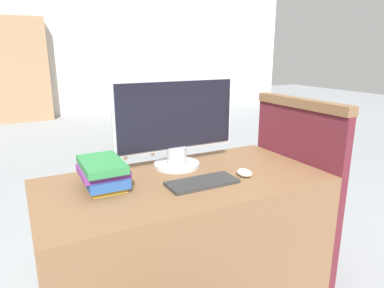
{
  "coord_description": "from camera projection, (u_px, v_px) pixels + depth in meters",
  "views": [
    {
      "loc": [
        -0.69,
        -1.04,
        1.36
      ],
      "look_at": [
        0.02,
        0.31,
        0.94
      ],
      "focal_mm": 32.0,
      "sensor_mm": 36.0,
      "label": 1
    }
  ],
  "objects": [
    {
      "name": "desk",
      "position": [
        185.0,
        249.0,
        1.75
      ],
      "size": [
        1.37,
        0.69,
        0.76
      ],
      "color": "brown",
      "rests_on": "ground_plane"
    },
    {
      "name": "carrel_divider",
      "position": [
        294.0,
        191.0,
        2.0
      ],
      "size": [
        0.07,
        0.65,
        1.11
      ],
      "color": "#5B1E28",
      "rests_on": "ground_plane"
    },
    {
      "name": "bookshelf_far",
      "position": [
        11.0,
        70.0,
        6.59
      ],
      "size": [
        1.36,
        0.32,
        2.01
      ],
      "color": "#9E7A56",
      "rests_on": "ground_plane"
    },
    {
      "name": "wall_back",
      "position": [
        44.0,
        49.0,
        6.99
      ],
      "size": [
        12.0,
        0.06,
        2.8
      ],
      "color": "silver",
      "rests_on": "ground_plane"
    },
    {
      "name": "book_stack",
      "position": [
        103.0,
        173.0,
        1.53
      ],
      "size": [
        0.2,
        0.28,
        0.13
      ],
      "color": "gold",
      "rests_on": "desk"
    },
    {
      "name": "mouse",
      "position": [
        244.0,
        173.0,
        1.68
      ],
      "size": [
        0.07,
        0.09,
        0.04
      ],
      "color": "silver",
      "rests_on": "desk"
    },
    {
      "name": "keyboard",
      "position": [
        202.0,
        182.0,
        1.58
      ],
      "size": [
        0.33,
        0.14,
        0.02
      ],
      "color": "#2D2D2D",
      "rests_on": "desk"
    },
    {
      "name": "monitor",
      "position": [
        176.0,
        124.0,
        1.77
      ],
      "size": [
        0.67,
        0.24,
        0.47
      ],
      "color": "#B7B7BC",
      "rests_on": "desk"
    },
    {
      "name": "far_chair",
      "position": [
        131.0,
        114.0,
        4.62
      ],
      "size": [
        0.44,
        0.44,
        0.97
      ],
      "rotation": [
        0.0,
        0.0,
        -0.99
      ],
      "color": "brown",
      "rests_on": "ground_plane"
    }
  ]
}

